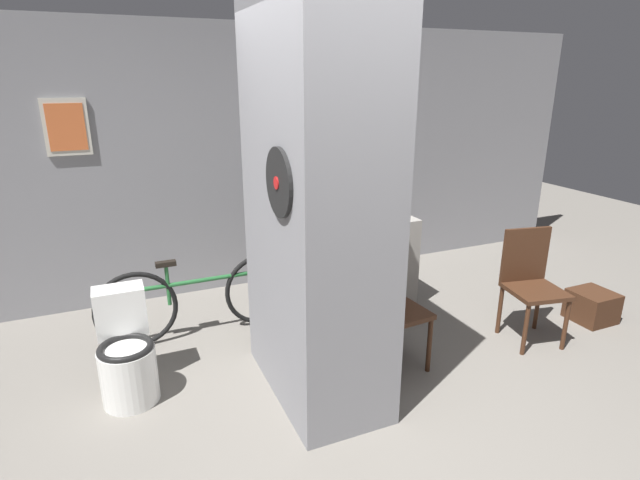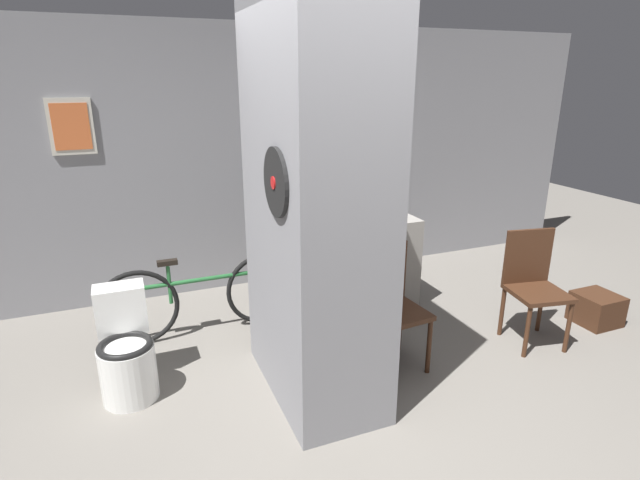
{
  "view_description": "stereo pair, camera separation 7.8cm",
  "coord_description": "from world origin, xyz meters",
  "px_view_note": "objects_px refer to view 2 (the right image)",
  "views": [
    {
      "loc": [
        -1.34,
        -2.24,
        2.12
      ],
      "look_at": [
        0.06,
        1.0,
        0.95
      ],
      "focal_mm": 28.0,
      "sensor_mm": 36.0,
      "label": 1
    },
    {
      "loc": [
        -1.27,
        -2.27,
        2.12
      ],
      "look_at": [
        0.06,
        1.0,
        0.95
      ],
      "focal_mm": 28.0,
      "sensor_mm": 36.0,
      "label": 2
    }
  ],
  "objects_px": {
    "chair_near_pillar": "(390,301)",
    "chair_by_doorway": "(533,282)",
    "toilet": "(126,353)",
    "bottle_tall": "(364,214)",
    "bicycle": "(204,296)"
  },
  "relations": [
    {
      "from": "toilet",
      "to": "bottle_tall",
      "type": "xyz_separation_m",
      "value": [
        2.06,
        0.51,
        0.65
      ]
    },
    {
      "from": "toilet",
      "to": "bicycle",
      "type": "distance_m",
      "value": 0.92
    },
    {
      "from": "chair_by_doorway",
      "to": "bottle_tall",
      "type": "distance_m",
      "value": 1.51
    },
    {
      "from": "bottle_tall",
      "to": "chair_near_pillar",
      "type": "bearing_deg",
      "value": -103.08
    },
    {
      "from": "toilet",
      "to": "chair_by_doorway",
      "type": "bearing_deg",
      "value": -8.39
    },
    {
      "from": "chair_near_pillar",
      "to": "bicycle",
      "type": "xyz_separation_m",
      "value": [
        -1.23,
        1.0,
        -0.17
      ]
    },
    {
      "from": "toilet",
      "to": "chair_by_doorway",
      "type": "xyz_separation_m",
      "value": [
        3.13,
        -0.46,
        0.2
      ]
    },
    {
      "from": "chair_near_pillar",
      "to": "bottle_tall",
      "type": "distance_m",
      "value": 0.98
    },
    {
      "from": "toilet",
      "to": "chair_near_pillar",
      "type": "relative_size",
      "value": 0.79
    },
    {
      "from": "chair_by_doorway",
      "to": "chair_near_pillar",
      "type": "bearing_deg",
      "value": -174.95
    },
    {
      "from": "chair_near_pillar",
      "to": "chair_by_doorway",
      "type": "height_order",
      "value": "same"
    },
    {
      "from": "bicycle",
      "to": "chair_near_pillar",
      "type": "bearing_deg",
      "value": -39.1
    },
    {
      "from": "toilet",
      "to": "chair_near_pillar",
      "type": "xyz_separation_m",
      "value": [
        1.86,
        -0.34,
        0.2
      ]
    },
    {
      "from": "chair_by_doorway",
      "to": "bicycle",
      "type": "distance_m",
      "value": 2.73
    },
    {
      "from": "bicycle",
      "to": "toilet",
      "type": "bearing_deg",
      "value": -134.09
    }
  ]
}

